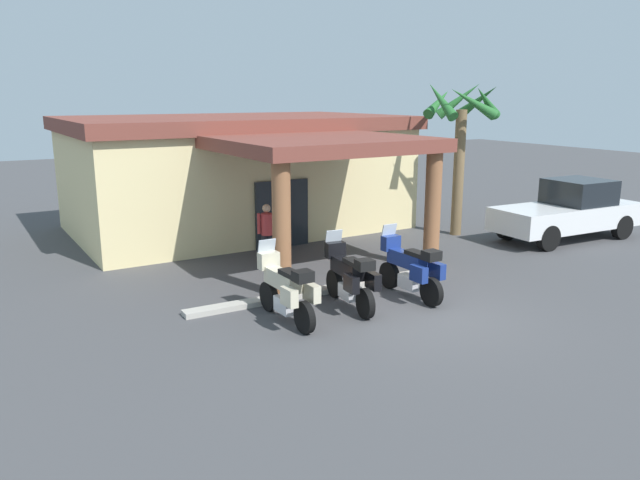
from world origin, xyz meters
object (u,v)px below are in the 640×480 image
motorcycle_cream (286,290)px  pickup_truck_white (569,211)px  motel_building (238,172)px  motorcycle_black (350,277)px  motorcycle_blue (411,268)px  palm_tree_near_portico (461,123)px  pedestrian (267,230)px

motorcycle_cream → pickup_truck_white: (11.47, 2.24, 0.24)m
motel_building → motorcycle_black: 9.22m
motorcycle_cream → pickup_truck_white: pickup_truck_white is taller
motorcycle_cream → motorcycle_blue: size_ratio=1.00×
motel_building → motorcycle_blue: (0.52, -9.15, -1.32)m
motel_building → pickup_truck_white: 11.20m
motorcycle_blue → palm_tree_near_portico: (5.51, 4.58, 3.05)m
pedestrian → motel_building: bearing=178.5°
motel_building → pickup_truck_white: size_ratio=2.28×
motorcycle_cream → pickup_truck_white: size_ratio=0.42×
pedestrian → motorcycle_cream: bearing=-7.7°
motorcycle_black → motorcycle_blue: same height
motorcycle_cream → motorcycle_black: bearing=-88.8°
palm_tree_near_portico → motorcycle_blue: bearing=-140.3°
motorcycle_cream → pedestrian: bearing=-21.9°
motorcycle_cream → palm_tree_near_portico: palm_tree_near_portico is taller
pedestrian → pickup_truck_white: 10.14m
motorcycle_cream → motorcycle_blue: bearing=-92.0°
motorcycle_cream → palm_tree_near_portico: 10.35m
pedestrian → motorcycle_blue: bearing=33.9°
pickup_truck_white → motorcycle_blue: bearing=-163.0°
motel_building → pickup_truck_white: motel_building is taller
motel_building → motorcycle_cream: motel_building is taller
palm_tree_near_portico → pedestrian: bearing=-177.5°
motorcycle_cream → motel_building: bearing=-18.7°
palm_tree_near_portico → pickup_truck_white: bearing=-40.8°
motel_building → motorcycle_blue: size_ratio=5.42×
motorcycle_cream → pickup_truck_white: bearing=-81.0°
motorcycle_cream → motorcycle_blue: 3.25m
motorcycle_blue → pickup_truck_white: pickup_truck_white is taller
pickup_truck_white → palm_tree_near_portico: palm_tree_near_portico is taller
motorcycle_black → motorcycle_blue: 1.63m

